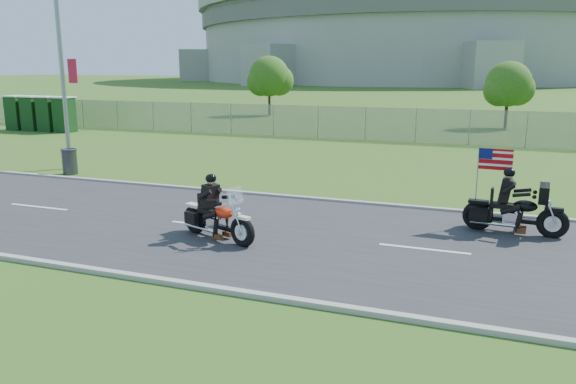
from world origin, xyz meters
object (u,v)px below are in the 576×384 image
(porta_toilet_a, at_px, (64,115))
(porta_toilet_d, at_px, (16,113))
(streetlight, at_px, (63,36))
(motorcycle_lead, at_px, (217,219))
(porta_toilet_c, at_px, (32,114))
(motorcycle_follow, at_px, (514,212))
(porta_toilet_b, at_px, (48,115))
(trash_can, at_px, (70,162))

(porta_toilet_a, bearing_deg, porta_toilet_d, 180.00)
(streetlight, xyz_separation_m, motorcycle_lead, (10.82, -7.21, -5.09))
(porta_toilet_c, height_order, motorcycle_follow, porta_toilet_c)
(streetlight, distance_m, porta_toilet_b, 16.33)
(motorcycle_lead, bearing_deg, porta_toilet_a, 159.37)
(streetlight, distance_m, porta_toilet_c, 17.34)
(porta_toilet_a, bearing_deg, porta_toilet_b, 180.00)
(streetlight, height_order, porta_toilet_b, streetlight)
(streetlight, height_order, trash_can, streetlight)
(porta_toilet_a, bearing_deg, trash_can, -47.79)
(porta_toilet_d, xyz_separation_m, motorcycle_follow, (32.26, -14.77, -0.54))
(porta_toilet_a, height_order, porta_toilet_d, same)
(porta_toilet_b, xyz_separation_m, motorcycle_lead, (22.24, -17.99, -0.60))
(trash_can, bearing_deg, porta_toilet_d, 141.47)
(streetlight, relative_size, porta_toilet_d, 4.35)
(porta_toilet_c, height_order, motorcycle_lead, porta_toilet_c)
(porta_toilet_d, bearing_deg, porta_toilet_b, 0.00)
(porta_toilet_c, distance_m, trash_can, 18.27)
(porta_toilet_b, distance_m, trash_can, 17.24)
(porta_toilet_c, xyz_separation_m, porta_toilet_d, (-1.40, 0.00, 0.00))
(porta_toilet_d, relative_size, trash_can, 2.22)
(porta_toilet_b, height_order, porta_toilet_d, same)
(trash_can, bearing_deg, motorcycle_lead, -30.93)
(porta_toilet_c, bearing_deg, trash_can, -41.27)
(porta_toilet_b, height_order, motorcycle_follow, porta_toilet_b)
(porta_toilet_d, bearing_deg, motorcycle_lead, -35.68)
(streetlight, relative_size, porta_toilet_c, 4.35)
(porta_toilet_a, height_order, motorcycle_lead, porta_toilet_a)
(porta_toilet_a, bearing_deg, streetlight, -47.09)
(porta_toilet_c, distance_m, motorcycle_follow, 34.21)
(streetlight, distance_m, motorcycle_follow, 19.15)
(porta_toilet_c, xyz_separation_m, motorcycle_follow, (30.86, -14.77, -0.54))
(porta_toilet_b, xyz_separation_m, porta_toilet_d, (-2.80, 0.00, 0.00))
(streetlight, xyz_separation_m, porta_toilet_a, (-10.02, 10.78, -4.49))
(porta_toilet_b, xyz_separation_m, porta_toilet_c, (-1.40, 0.00, 0.00))
(porta_toilet_d, distance_m, motorcycle_lead, 30.84)
(porta_toilet_c, bearing_deg, motorcycle_lead, -37.26)
(streetlight, bearing_deg, porta_toilet_b, 136.65)
(porta_toilet_a, distance_m, motorcycle_lead, 27.54)
(porta_toilet_a, distance_m, porta_toilet_d, 4.20)
(motorcycle_lead, xyz_separation_m, trash_can, (-9.92, 5.95, -0.03))
(motorcycle_lead, bearing_deg, porta_toilet_b, 161.20)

